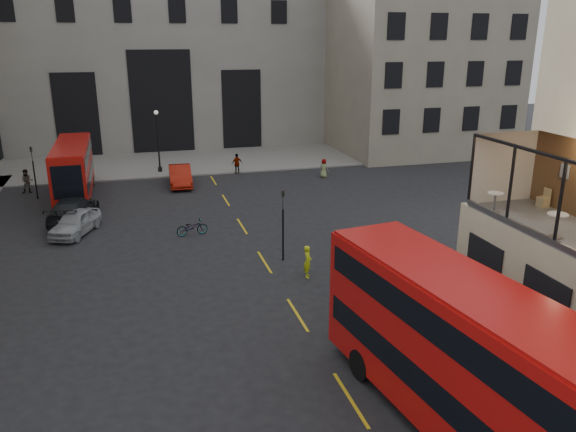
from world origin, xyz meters
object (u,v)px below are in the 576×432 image
object	(u,v)px
cafe_table_far	(495,199)
cafe_chair_d	(543,201)
street_lamp_b	(158,145)
bicycle	(192,227)
bus_far	(73,168)
cafe_table_mid	(557,222)
bus_near	(472,358)
car_b	(180,176)
traffic_light_far	(33,166)
traffic_light_near	(283,216)
pedestrian_b	(88,170)
car_a	(75,222)
car_c	(73,210)
pedestrian_c	(237,164)
pedestrian_a	(27,181)
pedestrian_d	(324,168)
cyclist	(308,261)

from	to	relation	value
cafe_table_far	cafe_chair_d	xyz separation A→B (m)	(2.27, -0.00, -0.27)
street_lamp_b	bicycle	distance (m)	16.90
bus_far	cafe_table_mid	world-z (taller)	cafe_table_mid
bus_near	car_b	size ratio (longest dim) A/B	2.56
bicycle	cafe_chair_d	bearing A→B (deg)	-143.28
traffic_light_far	street_lamp_b	distance (m)	10.82
traffic_light_near	pedestrian_b	size ratio (longest dim) A/B	2.45
car_a	car_c	bearing A→B (deg)	119.66
pedestrian_c	cafe_table_far	bearing A→B (deg)	84.45
traffic_light_far	cafe_table_far	distance (m)	31.74
pedestrian_a	pedestrian_d	bearing A→B (deg)	-4.81
traffic_light_near	bus_far	distance (m)	19.37
pedestrian_d	cafe_table_mid	size ratio (longest dim) A/B	1.82
street_lamp_b	cafe_table_mid	distance (m)	35.43
bus_far	pedestrian_c	bearing A→B (deg)	18.69
car_a	bicycle	bearing A→B (deg)	5.34
cyclist	pedestrian_a	world-z (taller)	pedestrian_a
traffic_light_near	pedestrian_c	xyz separation A→B (m)	(1.34, 20.00, -1.57)
bus_far	bicycle	distance (m)	12.83
traffic_light_near	cyclist	xyz separation A→B (m)	(0.59, -2.37, -1.62)
cafe_chair_d	car_c	bearing A→B (deg)	137.66
traffic_light_near	car_b	world-z (taller)	traffic_light_near
street_lamp_b	pedestrian_a	size ratio (longest dim) A/B	2.96
street_lamp_b	bus_near	size ratio (longest dim) A/B	0.44
car_a	pedestrian_c	distance (m)	17.53
pedestrian_c	cafe_table_far	xyz separation A→B (m)	(5.05, -28.18, 4.25)
street_lamp_b	car_b	world-z (taller)	street_lamp_b
traffic_light_far	street_lamp_b	bearing A→B (deg)	33.69
car_a	car_c	size ratio (longest dim) A/B	0.77
traffic_light_far	pedestrian_a	bearing A→B (deg)	114.51
cyclist	bicycle	bearing A→B (deg)	51.14
cafe_chair_d	cafe_table_far	bearing A→B (deg)	179.95
street_lamp_b	cyclist	xyz separation A→B (m)	(5.59, -24.37, -1.59)
street_lamp_b	cafe_chair_d	xyz separation A→B (m)	(13.66, -30.18, 2.44)
pedestrian_c	pedestrian_d	distance (m)	7.45
cafe_table_mid	traffic_light_far	bearing A→B (deg)	126.93
cafe_table_far	pedestrian_a	bearing A→B (deg)	129.16
bus_near	bus_far	xyz separation A→B (m)	(-12.84, 30.29, -0.43)
bus_far	cafe_chair_d	xyz separation A→B (m)	(20.01, -23.89, 2.61)
pedestrian_a	cafe_chair_d	bearing A→B (deg)	-49.54
cafe_table_far	bus_near	bearing A→B (deg)	-127.39
bicycle	cyclist	xyz separation A→B (m)	(4.72, -7.60, 0.33)
traffic_light_near	pedestrian_d	distance (m)	18.55
bus_far	car_b	xyz separation A→B (m)	(7.64, 1.45, -1.44)
car_c	pedestrian_d	bearing A→B (deg)	-149.54
car_b	pedestrian_c	world-z (taller)	pedestrian_c
street_lamp_b	pedestrian_b	size ratio (longest dim) A/B	3.44
cafe_chair_d	pedestrian_d	bearing A→B (deg)	91.51
street_lamp_b	traffic_light_near	bearing A→B (deg)	-77.20
traffic_light_near	traffic_light_far	size ratio (longest dim) A/B	1.00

